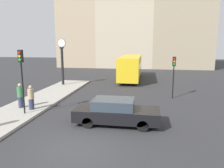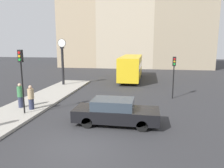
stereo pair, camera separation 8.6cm
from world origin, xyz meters
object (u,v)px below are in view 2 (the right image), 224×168
object	(u,v)px
traffic_light_near	(21,69)
traffic_light_far	(174,69)
pedestrian_tan_coat	(31,98)
bus_distant	(131,66)
street_clock	(63,61)
pedestrian_green_hoodie	(20,96)
sedan_car	(115,112)

from	to	relation	value
traffic_light_near	traffic_light_far	xyz separation A→B (m)	(9.77, 6.15, -0.51)
pedestrian_tan_coat	traffic_light_near	bearing A→B (deg)	-89.54
bus_distant	pedestrian_tan_coat	size ratio (longest dim) A/B	5.81
street_clock	pedestrian_tan_coat	bearing A→B (deg)	-81.40
pedestrian_tan_coat	pedestrian_green_hoodie	size ratio (longest dim) A/B	0.97
traffic_light_near	traffic_light_far	size ratio (longest dim) A/B	1.15
pedestrian_green_hoodie	sedan_car	bearing A→B (deg)	-13.92
traffic_light_far	pedestrian_tan_coat	xyz separation A→B (m)	(-9.78, -5.27, -1.54)
pedestrian_tan_coat	pedestrian_green_hoodie	world-z (taller)	pedestrian_green_hoodie
sedan_car	street_clock	xyz separation A→B (m)	(-7.33, 10.47, 1.94)
traffic_light_near	bus_distant	bearing A→B (deg)	69.91
street_clock	pedestrian_green_hoodie	bearing A→B (deg)	-87.25
traffic_light_far	bus_distant	bearing A→B (deg)	115.03
traffic_light_near	pedestrian_green_hoodie	world-z (taller)	traffic_light_near
traffic_light_near	traffic_light_far	distance (m)	11.56
sedan_car	pedestrian_tan_coat	distance (m)	6.13
bus_distant	traffic_light_near	distance (m)	16.22
sedan_car	traffic_light_near	bearing A→B (deg)	174.76
sedan_car	street_clock	bearing A→B (deg)	124.98
sedan_car	traffic_light_far	bearing A→B (deg)	60.26
bus_distant	traffic_light_far	bearing A→B (deg)	-64.97
street_clock	pedestrian_green_hoodie	xyz separation A→B (m)	(0.42, -8.76, -1.68)
sedan_car	pedestrian_tan_coat	size ratio (longest dim) A/B	2.91
sedan_car	bus_distant	xyz separation A→B (m)	(-0.40, 15.73, 0.97)
pedestrian_tan_coat	pedestrian_green_hoodie	xyz separation A→B (m)	(-0.95, 0.28, 0.03)
traffic_light_far	street_clock	distance (m)	11.77
sedan_car	bus_distant	size ratio (longest dim) A/B	0.50
pedestrian_tan_coat	pedestrian_green_hoodie	distance (m)	0.99
traffic_light_far	pedestrian_green_hoodie	bearing A→B (deg)	-155.09
bus_distant	traffic_light_far	size ratio (longest dim) A/B	2.73
traffic_light_near	pedestrian_tan_coat	distance (m)	2.23
bus_distant	street_clock	bearing A→B (deg)	-142.78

